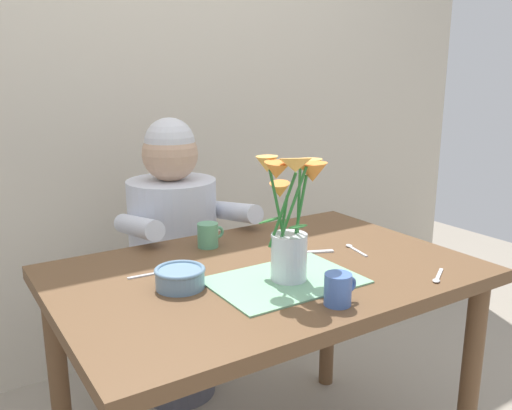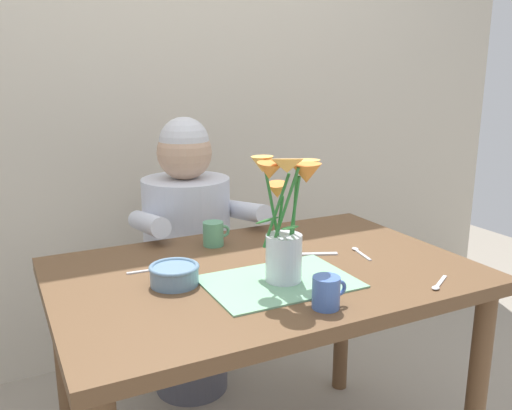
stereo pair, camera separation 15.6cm
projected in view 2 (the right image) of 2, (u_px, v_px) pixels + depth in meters
The scene contains 12 objects.
wood_panel_backdrop at pixel (154, 83), 2.35m from camera, with size 4.00×0.10×2.50m, color beige.
dining_table at pixel (264, 299), 1.59m from camera, with size 1.20×0.80×0.74m.
seated_person at pixel (188, 261), 2.13m from camera, with size 0.45×0.47×1.14m.
striped_placemat at pixel (279, 282), 1.46m from camera, with size 0.40×0.28×0.01m, color #7AB289.
flower_vase at pixel (285, 217), 1.41m from camera, with size 0.21×0.23×0.36m.
ceramic_bowl at pixel (175, 274), 1.43m from camera, with size 0.14×0.14×0.06m.
dinner_knife at pixel (307, 254), 1.68m from camera, with size 0.19×0.02×0.01m, color silver.
tea_cup at pixel (214, 234), 1.76m from camera, with size 0.09×0.07×0.08m.
coffee_cup at pixel (327, 292), 1.29m from camera, with size 0.09×0.07×0.08m.
spoon_0 at pixel (359, 252), 1.70m from camera, with size 0.04×0.12×0.01m.
spoon_1 at pixel (438, 285), 1.43m from camera, with size 0.11×0.07×0.01m.
spoon_2 at pixel (154, 269), 1.55m from camera, with size 0.12×0.02×0.01m.
Camera 2 is at (-0.68, -1.30, 1.30)m, focal length 37.51 mm.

